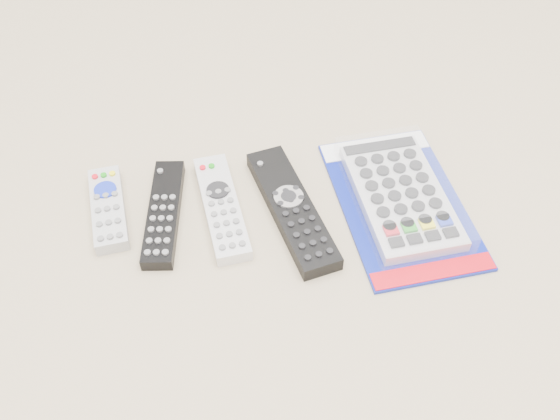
{
  "coord_description": "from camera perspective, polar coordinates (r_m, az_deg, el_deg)",
  "views": [
    {
      "loc": [
        -0.06,
        -0.58,
        0.67
      ],
      "look_at": [
        0.03,
        -0.01,
        0.01
      ],
      "focal_mm": 40.0,
      "sensor_mm": 36.0,
      "label": 1
    }
  ],
  "objects": [
    {
      "name": "remote_large_black",
      "position": [
        0.88,
        1.1,
        0.12
      ],
      "size": [
        0.1,
        0.24,
        0.03
      ],
      "rotation": [
        0.0,
        0.0,
        0.2
      ],
      "color": "black",
      "rests_on": "ground"
    },
    {
      "name": "jumbo_remote_packaged",
      "position": [
        0.91,
        10.99,
        1.4
      ],
      "size": [
        0.19,
        0.29,
        0.04
      ],
      "rotation": [
        0.0,
        0.0,
        0.06
      ],
      "color": "#0D1C8F",
      "rests_on": "ground"
    },
    {
      "name": "remote_slim_black",
      "position": [
        0.89,
        -10.58,
        -0.28
      ],
      "size": [
        0.07,
        0.19,
        0.02
      ],
      "rotation": [
        0.0,
        0.0,
        -0.14
      ],
      "color": "black",
      "rests_on": "ground"
    },
    {
      "name": "remote_silver_dvd",
      "position": [
        0.89,
        -5.37,
        0.27
      ],
      "size": [
        0.07,
        0.2,
        0.02
      ],
      "rotation": [
        0.0,
        0.0,
        0.09
      ],
      "color": "silver",
      "rests_on": "ground"
    },
    {
      "name": "remote_small_grey",
      "position": [
        0.91,
        -15.44,
        0.15
      ],
      "size": [
        0.06,
        0.15,
        0.02
      ],
      "rotation": [
        0.0,
        0.0,
        0.1
      ],
      "color": "#A7A7A9",
      "rests_on": "ground"
    }
  ]
}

